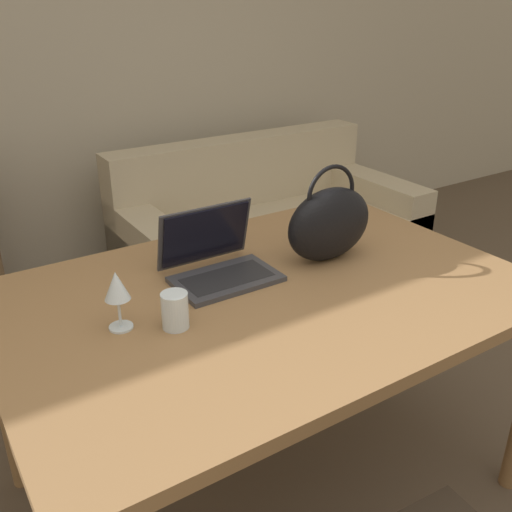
{
  "coord_description": "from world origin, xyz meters",
  "views": [
    {
      "loc": [
        -0.73,
        -0.43,
        1.58
      ],
      "look_at": [
        0.09,
        0.82,
        0.9
      ],
      "focal_mm": 40.0,
      "sensor_mm": 36.0,
      "label": 1
    }
  ],
  "objects": [
    {
      "name": "wall_back",
      "position": [
        0.0,
        2.84,
        1.35
      ],
      "size": [
        10.0,
        0.06,
        2.7
      ],
      "color": "#BCB29E",
      "rests_on": "ground_plane"
    },
    {
      "name": "dining_table",
      "position": [
        0.12,
        0.82,
        0.71
      ],
      "size": [
        1.57,
        1.07,
        0.78
      ],
      "color": "olive",
      "rests_on": "ground_plane"
    },
    {
      "name": "couch",
      "position": [
        1.01,
        2.12,
        0.28
      ],
      "size": [
        1.68,
        0.91,
        0.82
      ],
      "color": "#C1B293",
      "rests_on": "ground_plane"
    },
    {
      "name": "laptop",
      "position": [
        0.05,
        0.99,
        0.84
      ],
      "size": [
        0.32,
        0.26,
        0.21
      ],
      "color": "#38383D",
      "rests_on": "dining_table"
    },
    {
      "name": "drinking_glass",
      "position": [
        -0.2,
        0.78,
        0.83
      ],
      "size": [
        0.07,
        0.07,
        0.1
      ],
      "color": "silver",
      "rests_on": "dining_table"
    },
    {
      "name": "wine_glass",
      "position": [
        -0.32,
        0.85,
        0.9
      ],
      "size": [
        0.07,
        0.07,
        0.17
      ],
      "color": "silver",
      "rests_on": "dining_table"
    },
    {
      "name": "handbag",
      "position": [
        0.42,
        0.9,
        0.91
      ],
      "size": [
        0.32,
        0.13,
        0.32
      ],
      "color": "black",
      "rests_on": "dining_table"
    }
  ]
}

